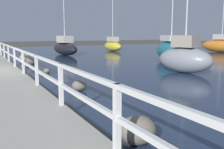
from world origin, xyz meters
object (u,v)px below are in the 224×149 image
sailboat_orange (221,45)px  sailboat_black (65,47)px  sailboat_teal (171,50)px  sailboat_gray (185,58)px  sailboat_yellow (113,45)px

sailboat_orange → sailboat_black: sailboat_black is taller
sailboat_teal → sailboat_gray: size_ratio=1.07×
sailboat_gray → sailboat_black: (-2.23, 14.36, -0.06)m
sailboat_gray → sailboat_black: bearing=80.1°
sailboat_yellow → sailboat_teal: bearing=-95.8°
sailboat_teal → sailboat_gray: 5.83m
sailboat_gray → sailboat_orange: size_ratio=0.76×
sailboat_orange → sailboat_black: size_ratio=0.93×
sailboat_gray → sailboat_black: size_ratio=0.71×
sailboat_gray → sailboat_yellow: (4.74, 17.57, -0.11)m
sailboat_orange → sailboat_yellow: size_ratio=0.93×
sailboat_yellow → sailboat_black: sailboat_yellow is taller
sailboat_yellow → sailboat_orange: bearing=-36.1°
sailboat_teal → sailboat_orange: 12.56m
sailboat_yellow → sailboat_black: (-6.97, -3.22, 0.05)m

